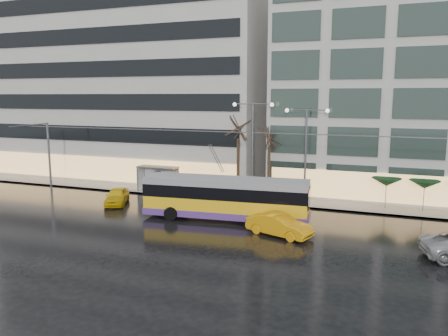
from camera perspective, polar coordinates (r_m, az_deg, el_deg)
The scene contains 18 objects.
ground at distance 33.02m, azimuth -5.13°, elevation -7.87°, with size 140.00×140.00×0.00m, color black.
sidewalk at distance 45.06m, azimuth 4.85°, elevation -3.09°, with size 80.00×10.00×0.15m, color gray.
kerb at distance 40.43m, azimuth 2.97°, elevation -4.51°, with size 80.00×0.10×0.15m, color slate.
building_left at distance 55.95m, azimuth -11.91°, elevation 10.59°, with size 34.00×14.00×22.00m, color #A7A59F.
trolleybus at distance 34.78m, azimuth 0.20°, elevation -4.12°, with size 13.34×5.45×6.10m.
catenary at distance 38.90m, azimuth 1.12°, elevation 1.22°, with size 42.24×5.12×7.00m.
bus_shelter at distance 45.57m, azimuth -8.94°, elevation -0.61°, with size 4.20×1.60×2.51m.
street_lamp_near at distance 41.11m, azimuth 3.77°, elevation 4.08°, with size 3.96×0.36×9.03m.
street_lamp_far at distance 40.01m, azimuth 10.65°, elevation 3.39°, with size 3.96×0.36×8.53m.
tree_a at distance 41.66m, azimuth 1.87°, elevation 5.68°, with size 3.20×3.20×8.40m.
tree_b at distance 41.06m, azimuth 5.95°, elevation 4.61°, with size 3.20×3.20×7.70m.
parasol_a at distance 40.12m, azimuth 20.46°, elevation -1.74°, with size 2.50×2.50×2.65m.
parasol_b at distance 40.26m, azimuth 24.73°, elevation -1.98°, with size 2.50×2.50×2.65m.
taxi_a at distance 41.12m, azimuth -13.80°, elevation -3.58°, with size 1.76×4.37×1.49m, color #E3B80B.
taxi_b at distance 31.31m, azimuth 7.21°, elevation -7.38°, with size 1.65×4.74×1.56m, color orange.
pedestrian_a at distance 46.12m, azimuth -8.03°, elevation -0.95°, with size 0.99×1.01×2.19m.
pedestrian_b at distance 43.51m, azimuth -7.02°, elevation -2.19°, with size 1.17×1.16×1.91m.
pedestrian_c at distance 45.33m, azimuth -8.61°, elevation -1.52°, with size 1.28×0.86×2.11m.
Camera 1 is at (13.63, -28.45, 9.76)m, focal length 35.00 mm.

